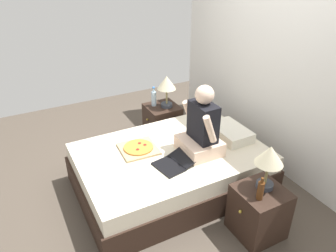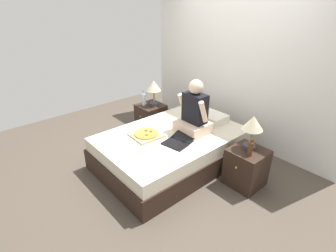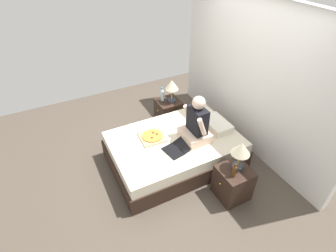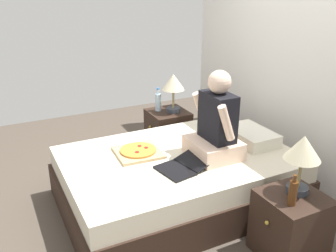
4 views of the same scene
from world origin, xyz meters
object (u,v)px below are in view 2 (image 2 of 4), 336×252
lamp_on_left_nightstand (154,87)px  pizza_box (146,135)px  lamp_on_right_nightstand (253,125)px  nightstand_right (246,167)px  bed (171,148)px  water_bottle (144,99)px  person_seated (194,114)px  nightstand_left (151,118)px  laptop (178,141)px  beer_bottle (250,149)px

lamp_on_left_nightstand → pizza_box: 1.16m
lamp_on_right_nightstand → nightstand_right: bearing=-59.1°
bed → pizza_box: 0.45m
water_bottle → person_seated: bearing=-1.6°
nightstand_left → laptop: (1.28, -0.51, 0.25)m
nightstand_right → lamp_on_right_nightstand: size_ratio=1.15×
nightstand_left → nightstand_right: 2.05m
lamp_on_left_nightstand → laptop: (1.24, -0.56, -0.33)m
bed → beer_bottle: size_ratio=9.10×
nightstand_right → lamp_on_right_nightstand: lamp_on_right_nightstand is taller
nightstand_right → beer_bottle: beer_bottle is taller
bed → nightstand_left: size_ratio=4.03×
water_bottle → beer_bottle: size_ratio=1.20×
lamp_on_left_nightstand → water_bottle: (-0.12, -0.14, -0.22)m
bed → lamp_on_left_nightstand: 1.24m
laptop → nightstand_right: bearing=33.9°
nightstand_right → pizza_box: pizza_box is taller
bed → laptop: size_ratio=4.51×
bed → laptop: bearing=-22.5°
nightstand_left → person_seated: person_seated is taller
lamp_on_right_nightstand → pizza_box: lamp_on_right_nightstand is taller
bed → lamp_on_right_nightstand: lamp_on_right_nightstand is taller
nightstand_right → lamp_on_right_nightstand: (-0.03, 0.05, 0.59)m
beer_bottle → person_seated: (-0.93, -0.02, 0.16)m
beer_bottle → person_seated: bearing=-178.5°
nightstand_left → lamp_on_left_nightstand: 0.59m
bed → pizza_box: (-0.18, -0.32, 0.27)m
lamp_on_left_nightstand → beer_bottle: 2.09m
lamp_on_right_nightstand → nightstand_left: bearing=-178.6°
beer_bottle → laptop: size_ratio=0.50×
lamp_on_right_nightstand → laptop: lamp_on_right_nightstand is taller
nightstand_left → lamp_on_left_nightstand: lamp_on_left_nightstand is taller
lamp_on_left_nightstand → person_seated: (1.15, -0.17, -0.07)m
bed → lamp_on_left_nightstand: (-0.98, 0.46, 0.60)m
water_bottle → lamp_on_right_nightstand: lamp_on_right_nightstand is taller
nightstand_right → person_seated: person_seated is taller
lamp_on_left_nightstand → water_bottle: bearing=-130.6°
person_seated → laptop: 0.48m
lamp_on_left_nightstand → lamp_on_right_nightstand: (1.98, 0.00, 0.00)m
bed → person_seated: (0.16, 0.28, 0.54)m
laptop → pizza_box: bearing=-154.7°
nightstand_right → laptop: (-0.76, -0.51, 0.25)m
nightstand_right → person_seated: size_ratio=0.67×
water_bottle → pizza_box: (0.92, -0.63, -0.12)m
person_seated → pizza_box: 0.74m
nightstand_right → lamp_on_left_nightstand: bearing=178.6°
nightstand_left → pizza_box: bearing=-40.7°
person_seated → lamp_on_right_nightstand: bearing=11.9°
lamp_on_left_nightstand → person_seated: 1.16m
lamp_on_left_nightstand → water_bottle: 0.28m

